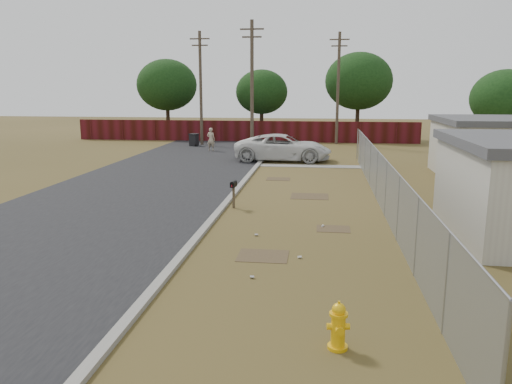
# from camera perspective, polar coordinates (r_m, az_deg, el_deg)

# --- Properties ---
(ground) EXTENTS (120.00, 120.00, 0.00)m
(ground) POSITION_cam_1_polar(r_m,az_deg,el_deg) (18.69, 5.02, -2.42)
(ground) COLOR brown
(ground) RESTS_ON ground
(street) EXTENTS (15.10, 60.00, 0.12)m
(street) POSITION_cam_1_polar(r_m,az_deg,el_deg) (27.58, -8.41, 2.15)
(street) COLOR black
(street) RESTS_ON ground
(chainlink_fence) EXTENTS (0.10, 27.06, 2.02)m
(chainlink_fence) POSITION_cam_1_polar(r_m,az_deg,el_deg) (19.65, 14.32, 0.34)
(chainlink_fence) COLOR gray
(chainlink_fence) RESTS_ON ground
(privacy_fence) EXTENTS (30.00, 0.12, 1.80)m
(privacy_fence) POSITION_cam_1_polar(r_m,az_deg,el_deg) (43.78, -1.44, 6.97)
(privacy_fence) COLOR #4D1017
(privacy_fence) RESTS_ON ground
(utility_poles) EXTENTS (12.60, 8.24, 9.00)m
(utility_poles) POSITION_cam_1_polar(r_m,az_deg,el_deg) (39.02, 0.99, 11.96)
(utility_poles) COLOR brown
(utility_poles) RESTS_ON ground
(horizon_trees) EXTENTS (33.32, 31.94, 7.78)m
(horizon_trees) POSITION_cam_1_polar(r_m,az_deg,el_deg) (41.67, 7.75, 11.76)
(horizon_trees) COLOR #352717
(horizon_trees) RESTS_ON ground
(fire_hydrant) EXTENTS (0.42, 0.42, 0.91)m
(fire_hydrant) POSITION_cam_1_polar(r_m,az_deg,el_deg) (9.28, 9.38, -14.95)
(fire_hydrant) COLOR #EBB00C
(fire_hydrant) RESTS_ON ground
(mailbox) EXTENTS (0.22, 0.47, 1.08)m
(mailbox) POSITION_cam_1_polar(r_m,az_deg,el_deg) (19.25, -2.58, 0.63)
(mailbox) COLOR brown
(mailbox) RESTS_ON ground
(pickup_truck) EXTENTS (6.15, 2.86, 1.70)m
(pickup_truck) POSITION_cam_1_polar(r_m,az_deg,el_deg) (32.06, 3.11, 5.10)
(pickup_truck) COLOR silver
(pickup_truck) RESTS_ON ground
(pedestrian) EXTENTS (0.70, 0.54, 1.72)m
(pedestrian) POSITION_cam_1_polar(r_m,az_deg,el_deg) (37.27, -5.17, 6.02)
(pedestrian) COLOR tan
(pedestrian) RESTS_ON ground
(trash_bin) EXTENTS (0.79, 0.85, 1.00)m
(trash_bin) POSITION_cam_1_polar(r_m,az_deg,el_deg) (40.61, -7.11, 5.95)
(trash_bin) COLOR black
(trash_bin) RESTS_ON ground
(scattered_litter) EXTENTS (2.18, 4.99, 0.07)m
(scattered_litter) POSITION_cam_1_polar(r_m,az_deg,el_deg) (14.69, 3.29, -6.21)
(scattered_litter) COLOR silver
(scattered_litter) RESTS_ON ground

